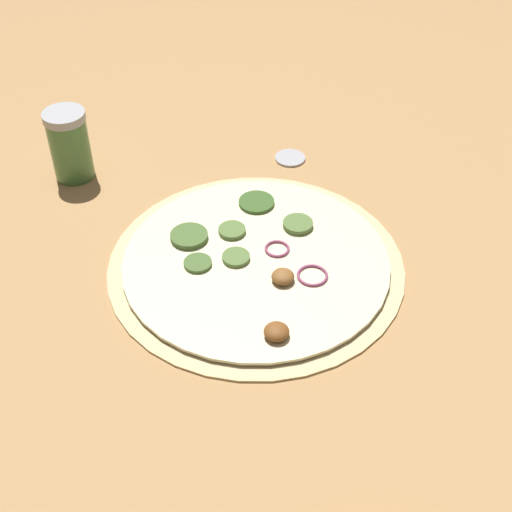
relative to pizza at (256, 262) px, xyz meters
The scene contains 4 objects.
ground_plane 0.01m from the pizza, 135.80° to the left, with size 3.00×3.00×0.00m, color tan.
pizza is the anchor object (origin of this frame).
spice_jar 0.34m from the pizza, 19.39° to the right, with size 0.06×0.06×0.11m.
loose_cap 0.25m from the pizza, 85.28° to the right, with size 0.05×0.05×0.01m.
Camera 1 is at (-0.20, 0.64, 0.62)m, focal length 50.00 mm.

